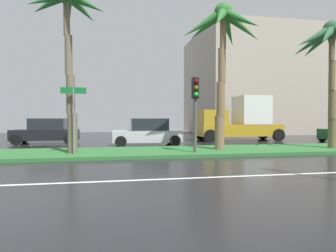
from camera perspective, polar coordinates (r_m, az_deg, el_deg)
The scene contains 12 objects.
ground_plane at distance 15.23m, azimuth -17.51°, elevation -5.26°, with size 90.00×42.00×0.10m, color black.
near_lane_divider_stripe at distance 8.41m, azimuth -23.66°, elevation -10.53°, with size 81.00×0.14×0.01m, color white.
median_strip at distance 14.23m, azimuth -18.03°, elevation -5.23°, with size 85.50×4.00×0.15m, color #2D6B33.
palm_tree_centre_left at distance 14.63m, azimuth -19.50°, elevation 20.06°, with size 3.58×3.53×7.70m.
palm_tree_centre at distance 15.31m, azimuth 10.87°, elevation 17.41°, with size 4.31×4.07×7.37m.
palm_tree_centre_right at distance 17.75m, azimuth 29.84°, elevation 13.89°, with size 4.26×4.23×6.72m.
traffic_signal_median_right at distance 13.33m, azimuth 5.49°, elevation 5.20°, with size 0.28×0.43×3.54m.
street_name_sign at distance 13.31m, azimuth -18.36°, elevation 2.94°, with size 1.10×0.08×3.00m.
car_in_traffic_second at distance 21.33m, azimuth -23.11°, elevation -1.00°, with size 4.30×2.02×1.72m.
car_in_traffic_third at distance 18.19m, azimuth -4.10°, elevation -1.31°, with size 4.30×2.02×1.72m.
box_truck_lead at distance 22.92m, azimuth 14.11°, elevation 1.06°, with size 6.40×2.64×3.46m.
building_far_right at distance 37.67m, azimuth 19.51°, elevation 7.75°, with size 18.45×13.07×11.67m.
Camera 1 is at (1.93, -6.00, 1.75)m, focal length 30.49 mm.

